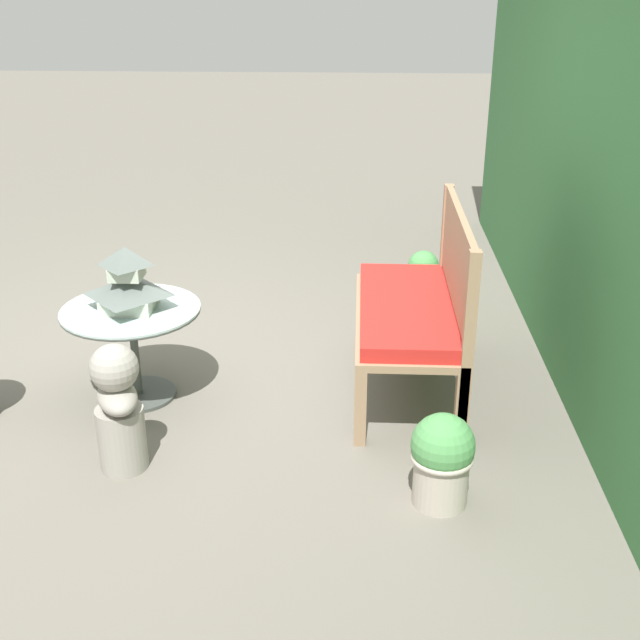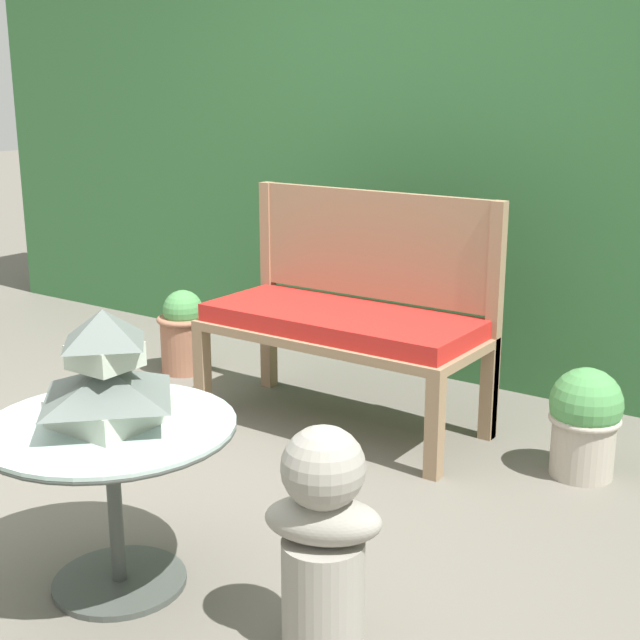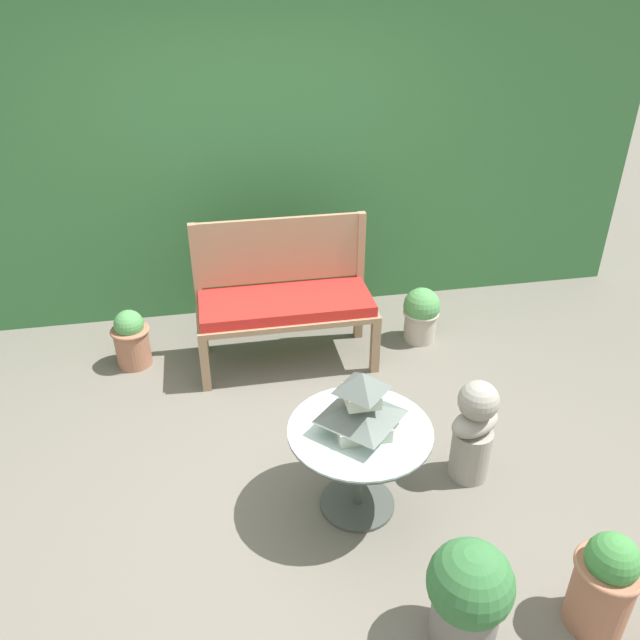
{
  "view_description": "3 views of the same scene",
  "coord_description": "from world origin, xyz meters",
  "px_view_note": "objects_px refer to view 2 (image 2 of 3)",
  "views": [
    {
      "loc": [
        4.16,
        0.89,
        2.19
      ],
      "look_at": [
        0.11,
        0.69,
        0.41
      ],
      "focal_mm": 45.0,
      "sensor_mm": 36.0,
      "label": 1
    },
    {
      "loc": [
        2.18,
        -1.96,
        1.5
      ],
      "look_at": [
        0.27,
        0.77,
        0.6
      ],
      "focal_mm": 50.0,
      "sensor_mm": 36.0,
      "label": 2
    },
    {
      "loc": [
        -0.38,
        -2.69,
        2.59
      ],
      "look_at": [
        0.27,
        0.72,
        0.58
      ],
      "focal_mm": 35.0,
      "sensor_mm": 36.0,
      "label": 3
    }
  ],
  "objects_px": {
    "patio_table": "(112,458)",
    "pagoda_birdhouse": "(106,376)",
    "potted_plant_bench_right": "(184,332)",
    "garden_bench": "(341,329)",
    "garden_bust": "(323,538)",
    "potted_plant_bench_left": "(585,420)"
  },
  "relations": [
    {
      "from": "patio_table",
      "to": "pagoda_birdhouse",
      "type": "relative_size",
      "value": 2.08
    },
    {
      "from": "pagoda_birdhouse",
      "to": "potted_plant_bench_right",
      "type": "height_order",
      "value": "pagoda_birdhouse"
    },
    {
      "from": "garden_bench",
      "to": "garden_bust",
      "type": "relative_size",
      "value": 1.97
    },
    {
      "from": "patio_table",
      "to": "garden_bust",
      "type": "xyz_separation_m",
      "value": [
        0.69,
        0.11,
        -0.09
      ]
    },
    {
      "from": "garden_bench",
      "to": "potted_plant_bench_left",
      "type": "height_order",
      "value": "garden_bench"
    },
    {
      "from": "garden_bench",
      "to": "patio_table",
      "type": "relative_size",
      "value": 1.69
    },
    {
      "from": "garden_bust",
      "to": "potted_plant_bench_left",
      "type": "distance_m",
      "value": 1.5
    },
    {
      "from": "pagoda_birdhouse",
      "to": "garden_bust",
      "type": "xyz_separation_m",
      "value": [
        0.69,
        0.11,
        -0.35
      ]
    },
    {
      "from": "garden_bust",
      "to": "potted_plant_bench_right",
      "type": "bearing_deg",
      "value": 117.97
    },
    {
      "from": "garden_bust",
      "to": "potted_plant_bench_left",
      "type": "bearing_deg",
      "value": 58.11
    },
    {
      "from": "garden_bench",
      "to": "potted_plant_bench_right",
      "type": "distance_m",
      "value": 1.15
    },
    {
      "from": "garden_bust",
      "to": "pagoda_birdhouse",
      "type": "bearing_deg",
      "value": 165.11
    },
    {
      "from": "pagoda_birdhouse",
      "to": "potted_plant_bench_left",
      "type": "distance_m",
      "value": 1.88
    },
    {
      "from": "garden_bench",
      "to": "potted_plant_bench_right",
      "type": "height_order",
      "value": "garden_bench"
    },
    {
      "from": "pagoda_birdhouse",
      "to": "potted_plant_bench_right",
      "type": "distance_m",
      "value": 2.14
    },
    {
      "from": "patio_table",
      "to": "pagoda_birdhouse",
      "type": "bearing_deg",
      "value": 180.0
    },
    {
      "from": "pagoda_birdhouse",
      "to": "garden_bust",
      "type": "relative_size",
      "value": 0.56
    },
    {
      "from": "garden_bench",
      "to": "potted_plant_bench_right",
      "type": "relative_size",
      "value": 2.85
    },
    {
      "from": "potted_plant_bench_right",
      "to": "pagoda_birdhouse",
      "type": "bearing_deg",
      "value": -52.19
    },
    {
      "from": "potted_plant_bench_left",
      "to": "garden_bust",
      "type": "bearing_deg",
      "value": -97.96
    },
    {
      "from": "garden_bench",
      "to": "potted_plant_bench_left",
      "type": "relative_size",
      "value": 2.88
    },
    {
      "from": "pagoda_birdhouse",
      "to": "patio_table",
      "type": "bearing_deg",
      "value": 0.0
    }
  ]
}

